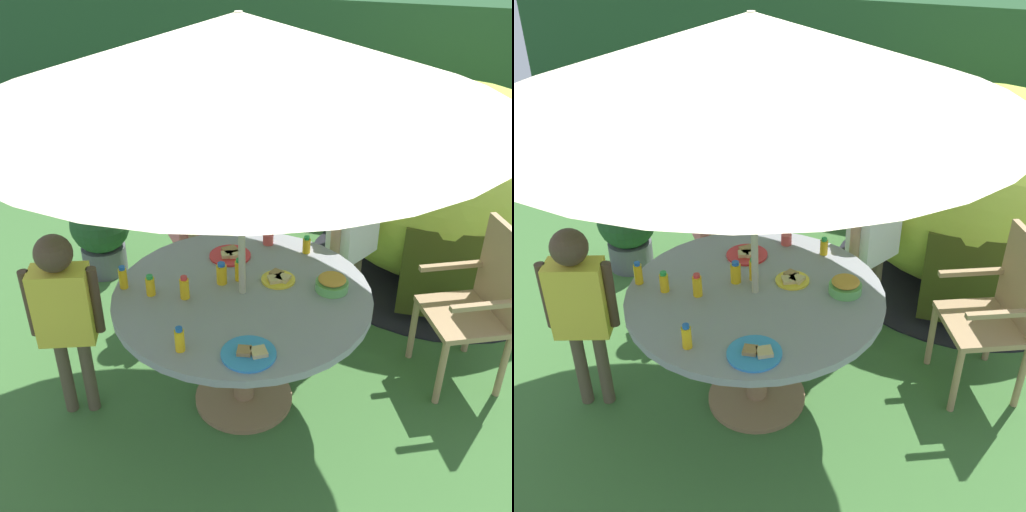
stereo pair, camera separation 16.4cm
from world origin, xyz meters
The scene contains 22 objects.
ground_plane centered at (0.00, 0.00, -0.01)m, with size 10.00×10.00×0.02m, color #3D6B33.
hedge_backdrop centered at (0.00, 3.60, 0.88)m, with size 9.00×0.70×1.76m, color #234C28.
garden_table centered at (0.00, 0.00, 0.62)m, with size 1.36×1.36×0.75m.
patio_umbrella centered at (0.00, 0.00, 1.95)m, with size 2.44×2.44×2.13m.
wooden_chair centered at (1.20, 0.67, 0.55)m, with size 0.59×0.60×0.99m.
dome_tent centered at (0.89, 1.90, 0.72)m, with size 2.19×2.19×1.46m.
potted_plant centered at (-1.53, 0.96, 0.35)m, with size 0.45×0.45×0.64m.
child_in_white_shirt centered at (0.40, 0.91, 0.80)m, with size 0.30×0.40×1.26m.
child_in_pink_shirt centered at (-0.71, 0.76, 0.73)m, with size 0.32×0.33×1.14m.
child_in_yellow_shirt centered at (-0.84, -0.39, 0.72)m, with size 0.36×0.27×1.13m.
snack_bowl centered at (0.43, 0.18, 0.80)m, with size 0.17×0.17×0.09m.
plate_back_edge centered at (-0.20, 0.32, 0.77)m, with size 0.24×0.24×0.03m.
plate_mid_right centered at (0.14, 0.17, 0.77)m, with size 0.18×0.18×0.03m.
plate_mid_left centered at (0.21, -0.46, 0.76)m, with size 0.25×0.25×0.03m.
juice_bottle_near_left centered at (-0.10, -0.54, 0.81)m, with size 0.05×0.05×0.13m.
juice_bottle_near_right centered at (-0.26, -0.15, 0.82)m, with size 0.05×0.05×0.13m.
juice_bottle_far_left centered at (-0.06, 0.11, 0.82)m, with size 0.04×0.04×0.13m.
juice_bottle_far_right centered at (-0.61, -0.17, 0.82)m, with size 0.05×0.05×0.13m.
juice_bottle_center_front centered at (0.20, 0.51, 0.80)m, with size 0.05×0.05×0.11m.
juice_bottle_center_back centered at (-0.14, 0.04, 0.81)m, with size 0.06×0.06×0.13m.
juice_bottle_front_edge centered at (-0.44, -0.18, 0.81)m, with size 0.05×0.05×0.12m.
cup_near centered at (-0.04, 0.53, 0.79)m, with size 0.06×0.06×0.06m, color #E04C47.
Camera 2 is at (1.11, -2.36, 2.51)m, focal length 41.94 mm.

